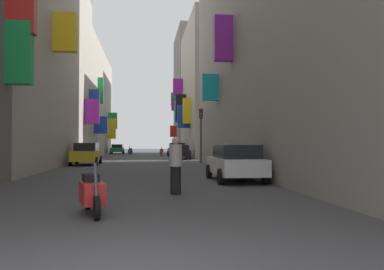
{
  "coord_description": "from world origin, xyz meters",
  "views": [
    {
      "loc": [
        0.32,
        -4.35,
        1.53
      ],
      "look_at": [
        3.55,
        22.56,
        2.09
      ],
      "focal_mm": 36.73,
      "sensor_mm": 36.0,
      "label": 1
    }
  ],
  "objects_px": {
    "scooter_blue": "(130,151)",
    "pedestrian_near_left": "(226,159)",
    "scooter_orange": "(162,152)",
    "pedestrian_crossing": "(176,166)",
    "traffic_light_near_corner": "(201,126)",
    "parked_car_blue": "(177,149)",
    "parked_car_black": "(180,152)",
    "scooter_red": "(92,193)",
    "parked_car_white": "(235,162)",
    "parked_car_green": "(117,149)",
    "parked_car_yellow": "(86,153)"
  },
  "relations": [
    {
      "from": "scooter_blue",
      "to": "pedestrian_near_left",
      "type": "distance_m",
      "value": 33.91
    },
    {
      "from": "scooter_orange",
      "to": "pedestrian_near_left",
      "type": "bearing_deg",
      "value": -86.08
    },
    {
      "from": "pedestrian_crossing",
      "to": "traffic_light_near_corner",
      "type": "bearing_deg",
      "value": 79.51
    },
    {
      "from": "parked_car_blue",
      "to": "parked_car_black",
      "type": "xyz_separation_m",
      "value": [
        -0.33,
        -7.82,
        -0.1
      ]
    },
    {
      "from": "scooter_red",
      "to": "pedestrian_near_left",
      "type": "relative_size",
      "value": 1.18
    },
    {
      "from": "scooter_blue",
      "to": "parked_car_white",
      "type": "bearing_deg",
      "value": -81.45
    },
    {
      "from": "parked_car_white",
      "to": "scooter_orange",
      "type": "xyz_separation_m",
      "value": [
        -1.62,
        31.94,
        -0.3
      ]
    },
    {
      "from": "parked_car_white",
      "to": "scooter_orange",
      "type": "height_order",
      "value": "parked_car_white"
    },
    {
      "from": "parked_car_blue",
      "to": "pedestrian_near_left",
      "type": "bearing_deg",
      "value": -89.26
    },
    {
      "from": "parked_car_blue",
      "to": "pedestrian_near_left",
      "type": "height_order",
      "value": "parked_car_blue"
    },
    {
      "from": "parked_car_black",
      "to": "traffic_light_near_corner",
      "type": "height_order",
      "value": "traffic_light_near_corner"
    },
    {
      "from": "traffic_light_near_corner",
      "to": "parked_car_white",
      "type": "bearing_deg",
      "value": -92.71
    },
    {
      "from": "scooter_red",
      "to": "scooter_blue",
      "type": "xyz_separation_m",
      "value": [
        -0.79,
        43.59,
        0.0
      ]
    },
    {
      "from": "parked_car_black",
      "to": "parked_car_green",
      "type": "xyz_separation_m",
      "value": [
        -7.17,
        19.35,
        0.01
      ]
    },
    {
      "from": "parked_car_green",
      "to": "scooter_red",
      "type": "xyz_separation_m",
      "value": [
        2.75,
        -47.78,
        -0.26
      ]
    },
    {
      "from": "parked_car_yellow",
      "to": "parked_car_blue",
      "type": "xyz_separation_m",
      "value": [
        7.71,
        16.61,
        0.01
      ]
    },
    {
      "from": "parked_car_blue",
      "to": "scooter_blue",
      "type": "height_order",
      "value": "parked_car_blue"
    },
    {
      "from": "parked_car_yellow",
      "to": "parked_car_blue",
      "type": "distance_m",
      "value": 18.31
    },
    {
      "from": "pedestrian_crossing",
      "to": "parked_car_blue",
      "type": "bearing_deg",
      "value": 85.34
    },
    {
      "from": "parked_car_black",
      "to": "traffic_light_near_corner",
      "type": "bearing_deg",
      "value": -81.85
    },
    {
      "from": "scooter_orange",
      "to": "pedestrian_crossing",
      "type": "relative_size",
      "value": 1.07
    },
    {
      "from": "parked_car_blue",
      "to": "scooter_blue",
      "type": "bearing_deg",
      "value": 127.01
    },
    {
      "from": "parked_car_white",
      "to": "pedestrian_near_left",
      "type": "bearing_deg",
      "value": 84.27
    },
    {
      "from": "scooter_red",
      "to": "pedestrian_crossing",
      "type": "height_order",
      "value": "pedestrian_crossing"
    },
    {
      "from": "parked_car_white",
      "to": "parked_car_black",
      "type": "bearing_deg",
      "value": 90.86
    },
    {
      "from": "parked_car_black",
      "to": "scooter_orange",
      "type": "height_order",
      "value": "parked_car_black"
    },
    {
      "from": "parked_car_black",
      "to": "scooter_blue",
      "type": "distance_m",
      "value": 16.03
    },
    {
      "from": "pedestrian_near_left",
      "to": "scooter_red",
      "type": "bearing_deg",
      "value": -116.51
    },
    {
      "from": "parked_car_blue",
      "to": "pedestrian_crossing",
      "type": "relative_size",
      "value": 2.6
    },
    {
      "from": "pedestrian_near_left",
      "to": "parked_car_blue",
      "type": "bearing_deg",
      "value": 90.74
    },
    {
      "from": "traffic_light_near_corner",
      "to": "parked_car_green",
      "type": "bearing_deg",
      "value": 107.21
    },
    {
      "from": "pedestrian_crossing",
      "to": "scooter_red",
      "type": "bearing_deg",
      "value": -123.7
    },
    {
      "from": "parked_car_blue",
      "to": "scooter_blue",
      "type": "xyz_separation_m",
      "value": [
        -5.53,
        7.34,
        -0.35
      ]
    },
    {
      "from": "pedestrian_crossing",
      "to": "pedestrian_near_left",
      "type": "xyz_separation_m",
      "value": [
        3.04,
        7.13,
        -0.1
      ]
    },
    {
      "from": "parked_car_blue",
      "to": "scooter_red",
      "type": "xyz_separation_m",
      "value": [
        -4.75,
        -36.25,
        -0.35
      ]
    },
    {
      "from": "parked_car_green",
      "to": "scooter_orange",
      "type": "relative_size",
      "value": 2.34
    },
    {
      "from": "parked_car_blue",
      "to": "parked_car_green",
      "type": "xyz_separation_m",
      "value": [
        -7.5,
        11.53,
        -0.08
      ]
    },
    {
      "from": "parked_car_black",
      "to": "scooter_orange",
      "type": "relative_size",
      "value": 2.32
    },
    {
      "from": "scooter_blue",
      "to": "traffic_light_near_corner",
      "type": "xyz_separation_m",
      "value": [
        6.22,
        -22.24,
        2.39
      ]
    },
    {
      "from": "scooter_orange",
      "to": "pedestrian_crossing",
      "type": "bearing_deg",
      "value": -91.74
    },
    {
      "from": "scooter_orange",
      "to": "parked_car_yellow",
      "type": "bearing_deg",
      "value": -107.67
    },
    {
      "from": "scooter_red",
      "to": "traffic_light_near_corner",
      "type": "distance_m",
      "value": 22.16
    },
    {
      "from": "pedestrian_near_left",
      "to": "parked_car_yellow",
      "type": "bearing_deg",
      "value": 130.43
    },
    {
      "from": "pedestrian_crossing",
      "to": "pedestrian_near_left",
      "type": "distance_m",
      "value": 7.75
    },
    {
      "from": "pedestrian_near_left",
      "to": "scooter_orange",
      "type": "bearing_deg",
      "value": 93.92
    },
    {
      "from": "parked_car_yellow",
      "to": "parked_car_blue",
      "type": "bearing_deg",
      "value": 65.1
    },
    {
      "from": "parked_car_white",
      "to": "parked_car_yellow",
      "type": "bearing_deg",
      "value": 121.0
    },
    {
      "from": "pedestrian_near_left",
      "to": "traffic_light_near_corner",
      "type": "distance_m",
      "value": 11.36
    },
    {
      "from": "parked_car_green",
      "to": "parked_car_black",
      "type": "bearing_deg",
      "value": -69.67
    },
    {
      "from": "pedestrian_crossing",
      "to": "pedestrian_near_left",
      "type": "bearing_deg",
      "value": 66.91
    }
  ]
}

